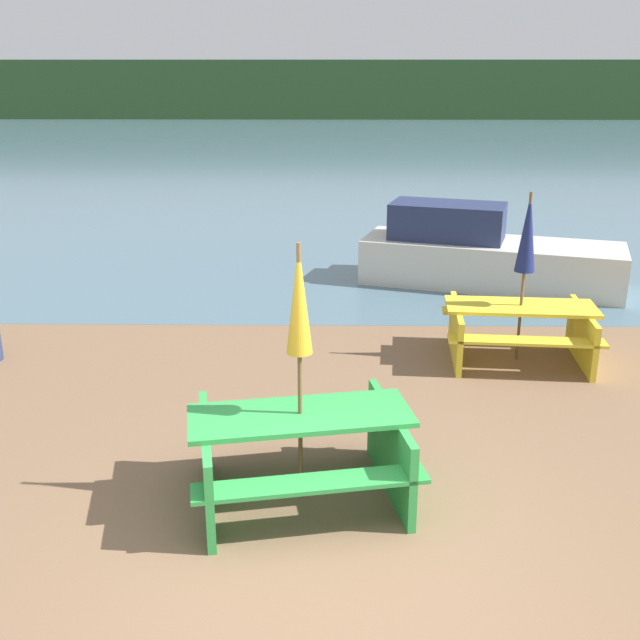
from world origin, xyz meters
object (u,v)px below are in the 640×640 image
object	(u,v)px
umbrella_gold	(299,304)
boat	(482,255)
umbrella_navy	(527,234)
picnic_table_yellow	(519,326)
picnic_table_green	(300,447)

from	to	relation	value
umbrella_gold	boat	distance (m)	7.38
boat	umbrella_navy	bearing A→B (deg)	-75.90
umbrella_gold	boat	bearing A→B (deg)	67.30
picnic_table_yellow	umbrella_navy	distance (m)	1.17
picnic_table_green	umbrella_gold	xyz separation A→B (m)	(0.00, 0.00, 1.26)
picnic_table_green	boat	bearing A→B (deg)	67.30
picnic_table_yellow	umbrella_gold	distance (m)	4.38
umbrella_navy	boat	bearing A→B (deg)	86.83
picnic_table_green	umbrella_navy	xyz separation A→B (m)	(2.62, 3.26, 1.13)
picnic_table_green	umbrella_navy	world-z (taller)	umbrella_navy
picnic_table_green	umbrella_navy	bearing A→B (deg)	51.22
umbrella_gold	umbrella_navy	bearing A→B (deg)	51.22
picnic_table_yellow	umbrella_gold	size ratio (longest dim) A/B	0.87
picnic_table_green	boat	distance (m)	7.28
picnic_table_green	boat	size ratio (longest dim) A/B	0.46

